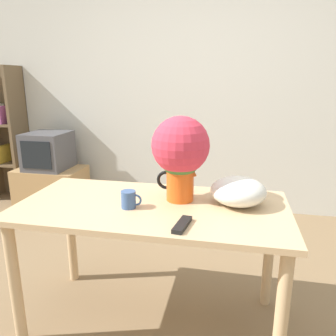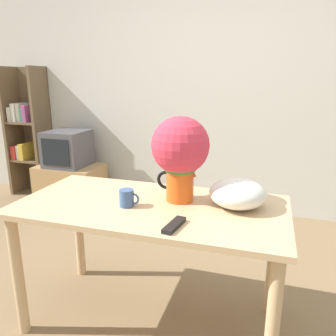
{
  "view_description": "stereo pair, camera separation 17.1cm",
  "coord_description": "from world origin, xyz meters",
  "px_view_note": "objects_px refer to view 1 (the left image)",
  "views": [
    {
      "loc": [
        0.34,
        -1.42,
        1.36
      ],
      "look_at": [
        -0.01,
        0.25,
        0.9
      ],
      "focal_mm": 35.0,
      "sensor_mm": 36.0,
      "label": 1
    },
    {
      "loc": [
        0.5,
        -1.38,
        1.36
      ],
      "look_at": [
        -0.01,
        0.25,
        0.9
      ],
      "focal_mm": 35.0,
      "sensor_mm": 36.0,
      "label": 2
    }
  ],
  "objects_px": {
    "flower_vase": "(180,152)",
    "coffee_mug": "(129,199)",
    "white_bowl": "(238,191)",
    "tv_set": "(48,151)"
  },
  "relations": [
    {
      "from": "coffee_mug",
      "to": "flower_vase",
      "type": "bearing_deg",
      "value": 35.35
    },
    {
      "from": "flower_vase",
      "to": "coffee_mug",
      "type": "bearing_deg",
      "value": -144.65
    },
    {
      "from": "flower_vase",
      "to": "white_bowl",
      "type": "height_order",
      "value": "flower_vase"
    },
    {
      "from": "tv_set",
      "to": "coffee_mug",
      "type": "bearing_deg",
      "value": -47.72
    },
    {
      "from": "white_bowl",
      "to": "flower_vase",
      "type": "bearing_deg",
      "value": 178.61
    },
    {
      "from": "white_bowl",
      "to": "tv_set",
      "type": "xyz_separation_m",
      "value": [
        -1.95,
        1.38,
        -0.15
      ]
    },
    {
      "from": "flower_vase",
      "to": "tv_set",
      "type": "distance_m",
      "value": 2.17
    },
    {
      "from": "flower_vase",
      "to": "white_bowl",
      "type": "xyz_separation_m",
      "value": [
        0.31,
        -0.01,
        -0.2
      ]
    },
    {
      "from": "white_bowl",
      "to": "tv_set",
      "type": "distance_m",
      "value": 2.4
    },
    {
      "from": "flower_vase",
      "to": "coffee_mug",
      "type": "relative_size",
      "value": 4.21
    }
  ]
}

